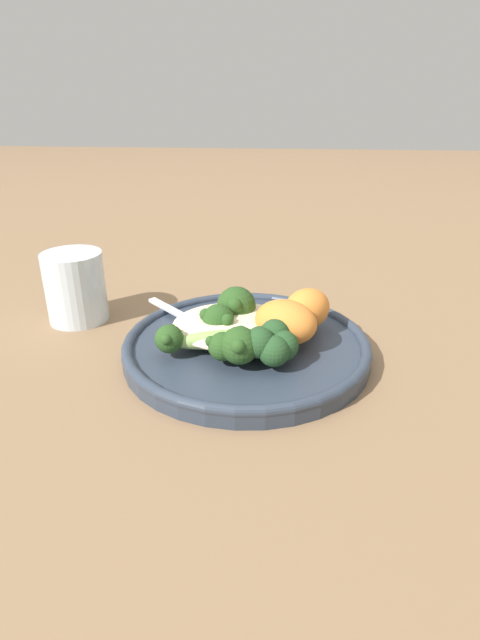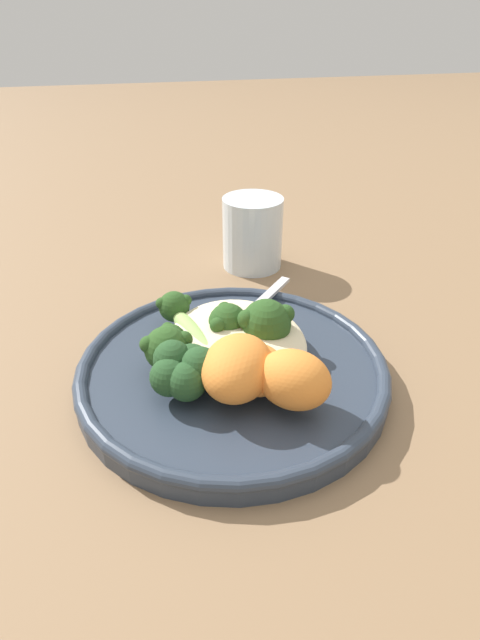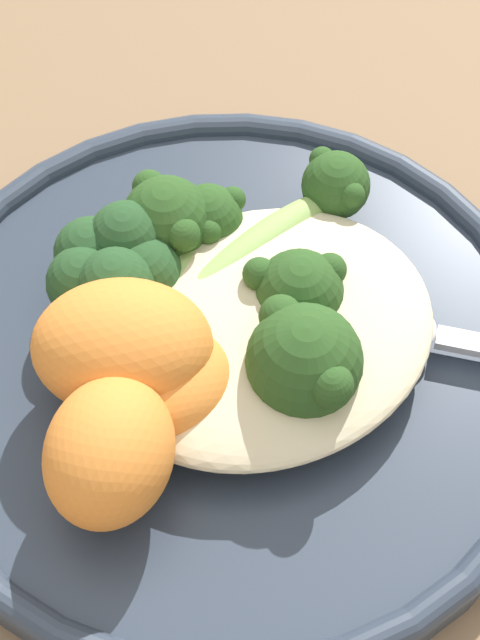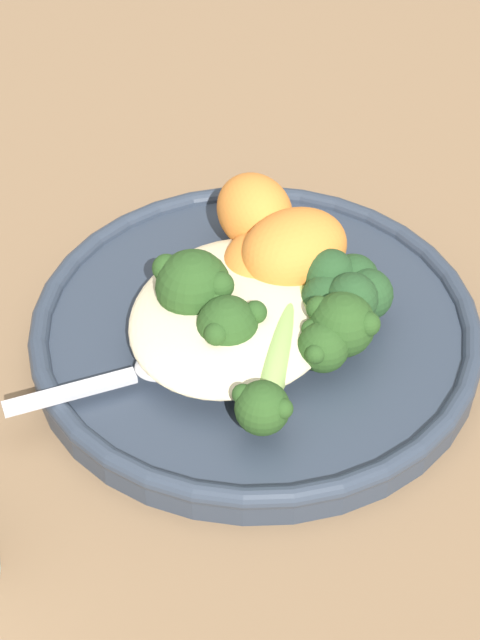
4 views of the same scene
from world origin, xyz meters
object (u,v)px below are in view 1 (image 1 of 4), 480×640
(broccoli_stalk_4, at_px, (244,345))
(sweet_potato_chunk_0, at_px, (307,309))
(spoon, at_px, (189,318))
(water_glass, at_px, (75,287))
(broccoli_stalk_0, at_px, (241,310))
(broccoli_stalk_1, at_px, (225,323))
(quinoa_mound, at_px, (236,325))
(kale_tuft, at_px, (270,343))
(broccoli_stalk_2, at_px, (203,339))
(broccoli_stalk_3, at_px, (238,344))
(plate, at_px, (246,346))
(sweet_potato_chunk_1, at_px, (286,322))
(sweet_potato_chunk_2, at_px, (280,322))

(broccoli_stalk_4, distance_m, sweet_potato_chunk_0, 0.10)
(broccoli_stalk_4, relative_size, spoon, 0.91)
(water_glass, bearing_deg, broccoli_stalk_4, -29.88)
(broccoli_stalk_0, distance_m, broccoli_stalk_1, 0.03)
(broccoli_stalk_1, bearing_deg, spoon, -20.31)
(quinoa_mound, relative_size, sweet_potato_chunk_0, 2.44)
(quinoa_mound, bearing_deg, spoon, 153.92)
(broccoli_stalk_1, distance_m, kale_tuft, 0.07)
(broccoli_stalk_0, bearing_deg, broccoli_stalk_2, 108.90)
(broccoli_stalk_3, height_order, kale_tuft, kale_tuft)
(plate, xyz_separation_m, broccoli_stalk_3, (-0.01, -0.04, 0.02))
(quinoa_mound, xyz_separation_m, sweet_potato_chunk_0, (0.08, 0.02, 0.01))
(broccoli_stalk_1, height_order, spoon, broccoli_stalk_1)
(broccoli_stalk_4, xyz_separation_m, kale_tuft, (0.03, 0.00, 0.00))
(sweet_potato_chunk_1, distance_m, sweet_potato_chunk_2, 0.02)
(broccoli_stalk_4, xyz_separation_m, water_glass, (-0.21, 0.12, 0.00))
(broccoli_stalk_1, height_order, water_glass, water_glass)
(kale_tuft, bearing_deg, broccoli_stalk_0, 116.14)
(broccoli_stalk_2, distance_m, spoon, 0.07)
(broccoli_stalk_0, distance_m, sweet_potato_chunk_1, 0.06)
(broccoli_stalk_3, height_order, water_glass, water_glass)
(broccoli_stalk_0, relative_size, sweet_potato_chunk_0, 1.58)
(quinoa_mound, bearing_deg, sweet_potato_chunk_0, 17.66)
(broccoli_stalk_1, distance_m, spoon, 0.06)
(broccoli_stalk_0, bearing_deg, sweet_potato_chunk_1, -164.50)
(broccoli_stalk_3, distance_m, spoon, 0.10)
(quinoa_mound, bearing_deg, sweet_potato_chunk_1, -13.44)
(plate, bearing_deg, water_glass, 160.67)
(plate, relative_size, broccoli_stalk_3, 3.26)
(broccoli_stalk_2, distance_m, sweet_potato_chunk_2, 0.09)
(broccoli_stalk_1, xyz_separation_m, water_glass, (-0.19, 0.07, 0.00))
(plate, xyz_separation_m, broccoli_stalk_2, (-0.04, -0.03, 0.02))
(kale_tuft, bearing_deg, broccoli_stalk_2, 168.56)
(broccoli_stalk_0, relative_size, broccoli_stalk_3, 1.10)
(kale_tuft, bearing_deg, broccoli_stalk_1, 137.54)
(broccoli_stalk_3, bearing_deg, broccoli_stalk_0, -125.14)
(quinoa_mound, relative_size, broccoli_stalk_4, 1.63)
(broccoli_stalk_0, distance_m, spoon, 0.06)
(broccoli_stalk_2, bearing_deg, quinoa_mound, -142.10)
(quinoa_mound, bearing_deg, broccoli_stalk_2, -128.25)
(sweet_potato_chunk_0, bearing_deg, water_glass, 170.95)
(sweet_potato_chunk_2, height_order, kale_tuft, kale_tuft)
(plate, height_order, spoon, spoon)
(broccoli_stalk_4, bearing_deg, broccoli_stalk_3, -109.83)
(quinoa_mound, xyz_separation_m, spoon, (-0.06, 0.03, -0.01))
(sweet_potato_chunk_0, xyz_separation_m, sweet_potato_chunk_1, (-0.02, -0.04, 0.00))
(sweet_potato_chunk_2, distance_m, kale_tuft, 0.06)
(sweet_potato_chunk_0, height_order, kale_tuft, sweet_potato_chunk_0)
(broccoli_stalk_2, bearing_deg, broccoli_stalk_0, -133.81)
(sweet_potato_chunk_0, bearing_deg, plate, -154.06)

